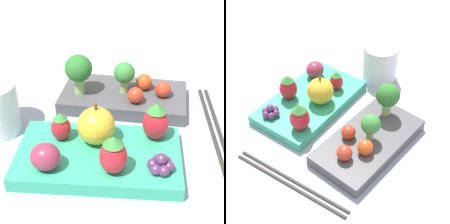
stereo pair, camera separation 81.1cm
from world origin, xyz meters
TOP-DOWN VIEW (x-y plane):
  - ground_plane at (0.00, 0.00)m, footprint 4.00×4.00m
  - bento_box_savoury at (-0.00, 0.07)m, footprint 0.20×0.12m
  - bento_box_fruit at (-0.00, -0.08)m, footprint 0.22×0.15m
  - broccoli_floret_0 at (-0.00, 0.07)m, footprint 0.03×0.03m
  - broccoli_floret_1 at (-0.07, 0.05)m, footprint 0.04×0.04m
  - cherry_tomato_0 at (0.06, 0.07)m, footprint 0.03×0.03m
  - cherry_tomato_1 at (0.02, 0.04)m, footprint 0.02×0.02m
  - cherry_tomato_2 at (0.03, 0.09)m, footprint 0.03×0.03m
  - apple at (-0.01, -0.06)m, footprint 0.05×0.05m
  - strawberry_0 at (0.03, -0.11)m, footprint 0.03×0.03m
  - strawberry_1 at (0.06, -0.03)m, footprint 0.03×0.03m
  - strawberry_2 at (-0.05, -0.06)m, footprint 0.03×0.03m
  - plum at (-0.05, -0.12)m, footprint 0.04×0.03m
  - grape_cluster at (0.08, -0.09)m, footprint 0.03×0.03m
  - drinking_cup at (-0.16, -0.04)m, footprint 0.07×0.07m
  - chopsticks_pair at (0.14, 0.04)m, footprint 0.06×0.21m

SIDE VIEW (x-z plane):
  - ground_plane at x=0.00m, z-range 0.00..0.00m
  - chopsticks_pair at x=0.14m, z-range 0.00..0.01m
  - bento_box_fruit at x=0.00m, z-range 0.00..0.02m
  - bento_box_savoury at x=0.00m, z-range 0.00..0.02m
  - grape_cluster at x=0.08m, z-range 0.01..0.04m
  - cherry_tomato_1 at x=0.02m, z-range 0.02..0.04m
  - cherry_tomato_0 at x=0.06m, z-range 0.02..0.05m
  - cherry_tomato_2 at x=0.03m, z-range 0.02..0.05m
  - plum at x=-0.05m, z-range 0.02..0.05m
  - drinking_cup at x=-0.16m, z-range 0.00..0.07m
  - strawberry_2 at x=-0.05m, z-range 0.02..0.06m
  - strawberry_0 at x=0.03m, z-range 0.02..0.07m
  - apple at x=-0.01m, z-range 0.01..0.07m
  - strawberry_1 at x=0.06m, z-range 0.02..0.07m
  - broccoli_floret_0 at x=0.00m, z-range 0.03..0.08m
  - broccoli_floret_1 at x=-0.07m, z-range 0.03..0.09m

